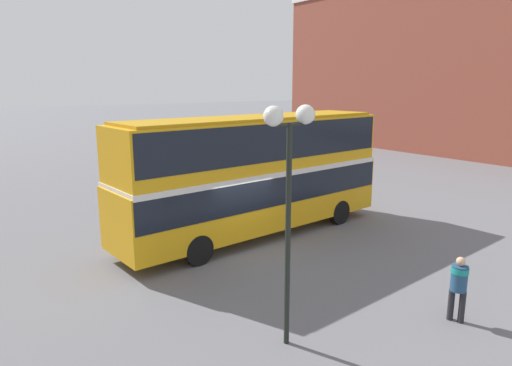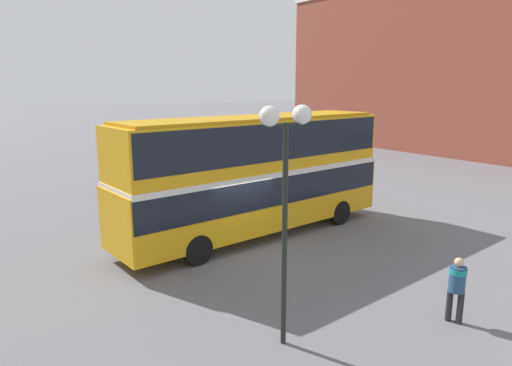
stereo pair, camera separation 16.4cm
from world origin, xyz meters
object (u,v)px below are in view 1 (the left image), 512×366
(double_decker_bus, at_px, (256,168))
(parked_car_side_street, at_px, (181,153))
(parked_car_kerb_near, at_px, (264,154))
(street_lamp_twin_globe, at_px, (289,158))
(pedestrian_foreground, at_px, (459,282))

(double_decker_bus, distance_m, parked_car_side_street, 17.42)
(double_decker_bus, height_order, parked_car_kerb_near, double_decker_bus)
(double_decker_bus, relative_size, parked_car_side_street, 2.49)
(double_decker_bus, relative_size, parked_car_kerb_near, 2.35)
(street_lamp_twin_globe, bearing_deg, pedestrian_foreground, -22.60)
(parked_car_side_street, bearing_deg, parked_car_kerb_near, 126.49)
(street_lamp_twin_globe, bearing_deg, parked_car_side_street, 68.90)
(street_lamp_twin_globe, bearing_deg, double_decker_bus, 59.57)
(double_decker_bus, height_order, street_lamp_twin_globe, street_lamp_twin_globe)
(double_decker_bus, bearing_deg, pedestrian_foreground, -93.26)
(pedestrian_foreground, height_order, street_lamp_twin_globe, street_lamp_twin_globe)
(pedestrian_foreground, distance_m, parked_car_kerb_near, 22.89)
(parked_car_side_street, height_order, street_lamp_twin_globe, street_lamp_twin_globe)
(street_lamp_twin_globe, bearing_deg, parked_car_kerb_near, 54.69)
(pedestrian_foreground, bearing_deg, parked_car_side_street, -120.65)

